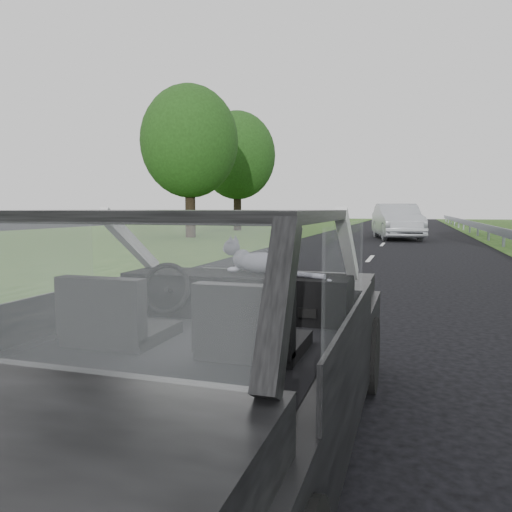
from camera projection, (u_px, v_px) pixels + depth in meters
The scene contains 10 objects.
ground at pixel (202, 452), 2.99m from camera, with size 140.00×140.00×0.00m, color black.
subject_car at pixel (201, 333), 2.92m from camera, with size 1.80×4.00×1.45m, color black.
dashboard at pixel (237, 295), 3.50m from camera, with size 1.58×0.45×0.30m, color black.
driver_seat at pixel (113, 313), 2.75m from camera, with size 0.50×0.72×0.42m, color black.
passenger_seat at pixel (250, 323), 2.51m from camera, with size 0.50×0.72×0.42m, color black.
steering_wheel at pixel (166, 288), 3.34m from camera, with size 0.36×0.36×0.04m, color black.
cat at pixel (263, 262), 3.46m from camera, with size 0.58×0.18×0.26m, color gray.
other_car at pixel (397, 221), 23.80m from camera, with size 2.03×5.13×1.69m, color #A7ABB2.
tree_5 at pixel (190, 164), 24.73m from camera, with size 4.83×4.83×7.31m, color #18330F, non-canonical shape.
tree_6 at pixel (237, 173), 32.62m from camera, with size 4.97×4.97×7.53m, color #18330F, non-canonical shape.
Camera 1 is at (1.17, -2.63, 1.45)m, focal length 35.00 mm.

